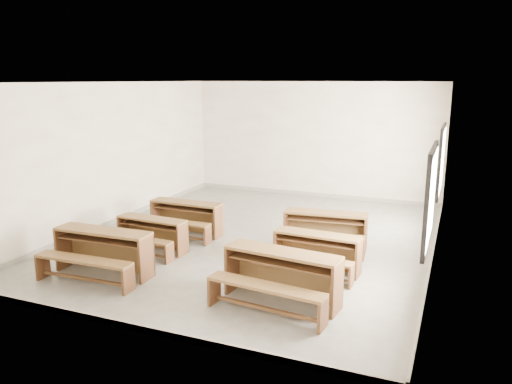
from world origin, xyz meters
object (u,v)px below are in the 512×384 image
at_px(desk_set_0, 102,249).
at_px(desk_set_4, 316,250).
at_px(desk_set_5, 325,228).
at_px(desk_set_2, 185,216).
at_px(desk_set_1, 151,232).
at_px(desk_set_3, 281,274).

xyz_separation_m(desk_set_0, desk_set_4, (3.32, 1.52, -0.06)).
bearing_deg(desk_set_0, desk_set_5, 39.46).
height_order(desk_set_2, desk_set_5, desk_set_5).
bearing_deg(desk_set_2, desk_set_1, -93.49).
distance_m(desk_set_0, desk_set_2, 2.52).
distance_m(desk_set_3, desk_set_5, 2.65).
bearing_deg(desk_set_5, desk_set_2, 178.75).
distance_m(desk_set_2, desk_set_5, 3.00).
height_order(desk_set_3, desk_set_5, desk_set_3).
height_order(desk_set_1, desk_set_5, desk_set_5).
bearing_deg(desk_set_2, desk_set_5, 5.20).
distance_m(desk_set_4, desk_set_5, 1.26).
xyz_separation_m(desk_set_0, desk_set_3, (3.17, 0.11, 0.01)).
bearing_deg(desk_set_1, desk_set_0, -90.05).
bearing_deg(desk_set_3, desk_set_4, 90.12).
relative_size(desk_set_0, desk_set_4, 1.15).
xyz_separation_m(desk_set_3, desk_set_5, (-0.02, 2.65, -0.04)).
distance_m(desk_set_0, desk_set_5, 4.19).
bearing_deg(desk_set_2, desk_set_4, -17.09).
height_order(desk_set_1, desk_set_2, desk_set_2).
bearing_deg(desk_set_0, desk_set_2, 84.68).
distance_m(desk_set_1, desk_set_4, 3.25).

